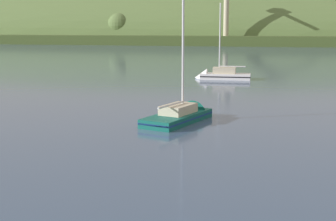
# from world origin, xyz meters

# --- Properties ---
(far_shoreline_hill) EXTENTS (512.92, 91.08, 48.19)m
(far_shoreline_hill) POSITION_xyz_m (-58.76, 216.72, 0.15)
(far_shoreline_hill) COLOR #3C4E24
(far_shoreline_hill) RESTS_ON ground
(dockside_crane) EXTENTS (5.13, 13.74, 22.49)m
(dockside_crane) POSITION_xyz_m (-10.38, 182.01, 10.85)
(dockside_crane) COLOR #4C4C51
(dockside_crane) RESTS_ON ground
(sailboat_near_mooring) EXTENTS (8.22, 3.30, 12.05)m
(sailboat_near_mooring) POSITION_xyz_m (4.71, 63.25, 0.36)
(sailboat_near_mooring) COLOR white
(sailboat_near_mooring) RESTS_ON ground
(sailboat_far_left) EXTENTS (4.89, 8.73, 12.85)m
(sailboat_far_left) POSITION_xyz_m (6.47, 31.74, 0.27)
(sailboat_far_left) COLOR #0F564C
(sailboat_far_left) RESTS_ON ground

